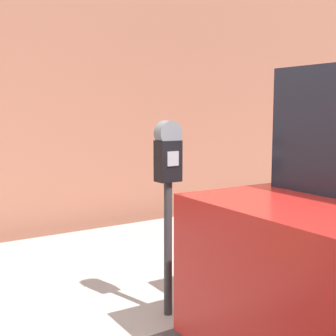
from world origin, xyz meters
name	(u,v)px	position (x,y,z in m)	size (l,w,h in m)	color
sidewalk	(43,287)	(0.00, 2.20, 0.06)	(24.00, 2.80, 0.12)	#9E9B96
parking_meter	(168,180)	(0.55, 1.01, 1.12)	(0.18, 0.13, 1.42)	#2D2D30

